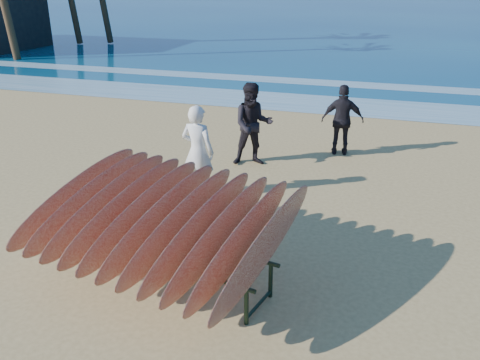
{
  "coord_description": "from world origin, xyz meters",
  "views": [
    {
      "loc": [
        2.2,
        -6.2,
        3.95
      ],
      "look_at": [
        0.0,
        0.8,
        0.95
      ],
      "focal_mm": 38.0,
      "sensor_mm": 36.0,
      "label": 1
    }
  ],
  "objects_px": {
    "person_dark_b": "(343,120)",
    "surfboard_rack": "(161,219)",
    "person_dark_a": "(253,125)",
    "person_white": "(198,152)"
  },
  "relations": [
    {
      "from": "person_dark_b",
      "to": "surfboard_rack",
      "type": "bearing_deg",
      "value": 65.82
    },
    {
      "from": "person_dark_a",
      "to": "person_white",
      "type": "bearing_deg",
      "value": -125.01
    },
    {
      "from": "surfboard_rack",
      "to": "person_dark_b",
      "type": "height_order",
      "value": "person_dark_b"
    },
    {
      "from": "surfboard_rack",
      "to": "person_dark_b",
      "type": "xyz_separation_m",
      "value": [
        1.68,
        6.02,
        -0.1
      ]
    },
    {
      "from": "surfboard_rack",
      "to": "person_dark_a",
      "type": "distance_m",
      "value": 4.75
    },
    {
      "from": "person_white",
      "to": "person_dark_a",
      "type": "xyz_separation_m",
      "value": [
        0.49,
        1.97,
        0.02
      ]
    },
    {
      "from": "surfboard_rack",
      "to": "person_white",
      "type": "height_order",
      "value": "person_white"
    },
    {
      "from": "surfboard_rack",
      "to": "person_dark_a",
      "type": "xyz_separation_m",
      "value": [
        -0.1,
        4.75,
        -0.01
      ]
    },
    {
      "from": "surfboard_rack",
      "to": "person_dark_b",
      "type": "relative_size",
      "value": 2.24
    },
    {
      "from": "person_white",
      "to": "person_dark_b",
      "type": "distance_m",
      "value": 3.96
    }
  ]
}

